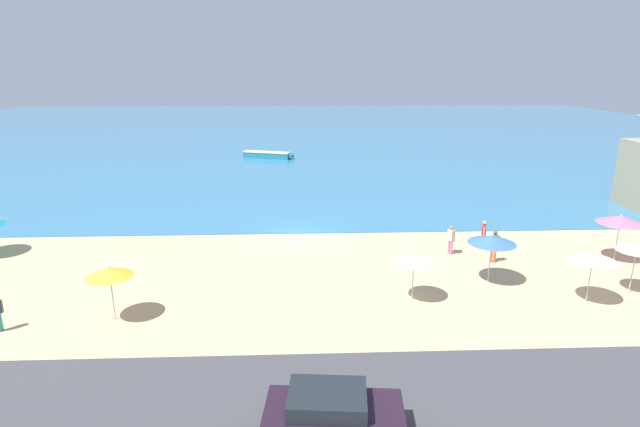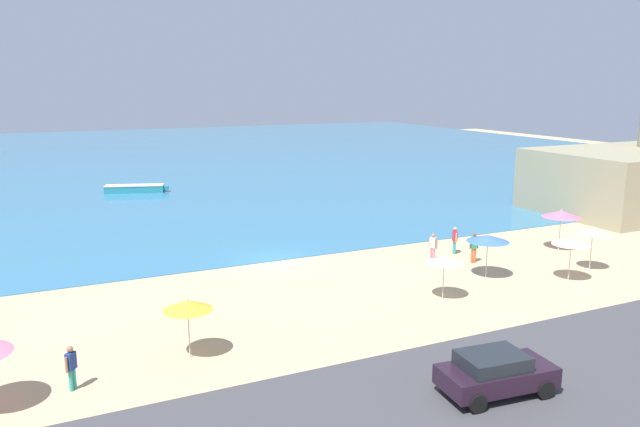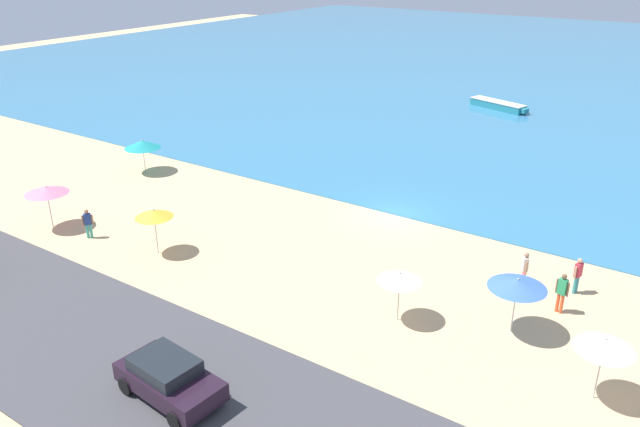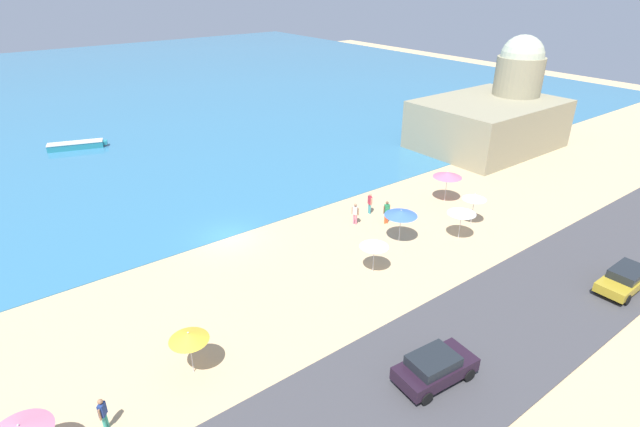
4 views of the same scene
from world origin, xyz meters
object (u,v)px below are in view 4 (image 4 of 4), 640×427
(bather_1, at_px, (370,202))
(skiff_nearshore, at_px, (76,145))
(beach_umbrella_5, at_px, (448,175))
(bather_2, at_px, (387,211))
(harbor_fortress, at_px, (496,113))
(beach_umbrella_3, at_px, (475,197))
(beach_umbrella_4, at_px, (401,213))
(bather_3, at_px, (355,213))
(beach_umbrella_7, at_px, (189,337))
(parked_car_0, at_px, (435,367))
(beach_umbrella_0, at_px, (374,244))
(bather_0, at_px, (103,412))
(beach_umbrella_2, at_px, (462,211))
(parked_car_1, at_px, (625,278))

(bather_1, height_order, skiff_nearshore, bather_1)
(beach_umbrella_5, distance_m, bather_2, 6.89)
(skiff_nearshore, xyz_separation_m, harbor_fortress, (36.84, -26.11, 3.04))
(bather_2, distance_m, skiff_nearshore, 35.76)
(beach_umbrella_3, relative_size, bather_1, 1.47)
(beach_umbrella_4, height_order, bather_3, beach_umbrella_4)
(beach_umbrella_7, relative_size, parked_car_0, 0.59)
(beach_umbrella_4, relative_size, bather_2, 1.35)
(bather_2, height_order, bather_3, bather_2)
(beach_umbrella_0, relative_size, bather_1, 1.31)
(beach_umbrella_4, height_order, bather_1, beach_umbrella_4)
(beach_umbrella_3, bearing_deg, bather_2, 141.37)
(bather_3, bearing_deg, skiff_nearshore, 111.21)
(harbor_fortress, bearing_deg, bather_1, -168.27)
(bather_0, bearing_deg, beach_umbrella_3, 5.12)
(bather_1, bearing_deg, beach_umbrella_4, -106.59)
(bather_1, distance_m, skiff_nearshore, 33.96)
(beach_umbrella_2, relative_size, harbor_fortress, 0.17)
(bather_1, bearing_deg, parked_car_1, -73.53)
(parked_car_0, bearing_deg, beach_umbrella_7, 139.61)
(beach_umbrella_3, distance_m, parked_car_0, 17.26)
(parked_car_0, bearing_deg, bather_1, 57.06)
(beach_umbrella_5, xyz_separation_m, skiff_nearshore, (-20.94, 32.85, -1.93))
(beach_umbrella_5, xyz_separation_m, bather_1, (-6.59, 2.07, -1.38))
(bather_0, relative_size, parked_car_1, 0.38)
(beach_umbrella_0, bearing_deg, beach_umbrella_3, 1.87)
(beach_umbrella_0, relative_size, skiff_nearshore, 0.38)
(skiff_nearshore, bearing_deg, bather_1, -65.01)
(beach_umbrella_3, height_order, harbor_fortress, harbor_fortress)
(skiff_nearshore, bearing_deg, bather_0, -102.10)
(beach_umbrella_0, distance_m, beach_umbrella_5, 12.91)
(beach_umbrella_3, bearing_deg, bather_1, 128.68)
(beach_umbrella_2, xyz_separation_m, bather_1, (-2.29, 6.93, -1.23))
(parked_car_0, distance_m, skiff_nearshore, 46.10)
(bather_3, relative_size, harbor_fortress, 0.11)
(beach_umbrella_5, relative_size, bather_3, 1.56)
(beach_umbrella_3, distance_m, bather_3, 8.90)
(beach_umbrella_0, xyz_separation_m, beach_umbrella_4, (4.19, 1.80, 0.20))
(beach_umbrella_3, height_order, beach_umbrella_5, beach_umbrella_5)
(beach_umbrella_5, xyz_separation_m, harbor_fortress, (15.90, 6.74, 1.10))
(parked_car_1, bearing_deg, beach_umbrella_4, 117.27)
(bather_3, bearing_deg, bather_0, -159.22)
(beach_umbrella_5, bearing_deg, harbor_fortress, 22.99)
(beach_umbrella_0, bearing_deg, bather_1, 49.01)
(beach_umbrella_7, height_order, bather_2, beach_umbrella_7)
(beach_umbrella_7, height_order, parked_car_1, beach_umbrella_7)
(bather_1, distance_m, bather_3, 2.24)
(bather_0, bearing_deg, parked_car_1, -17.00)
(bather_0, relative_size, harbor_fortress, 0.11)
(beach_umbrella_2, height_order, parked_car_1, beach_umbrella_2)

